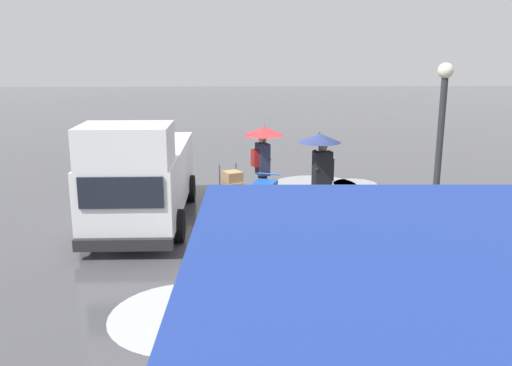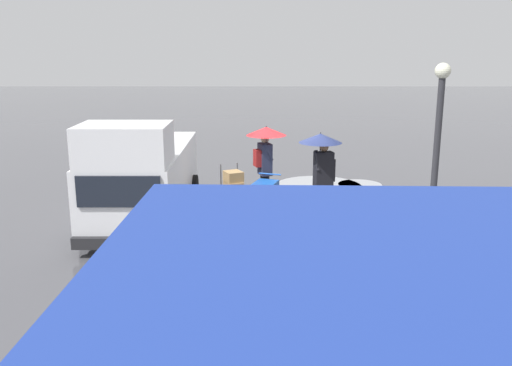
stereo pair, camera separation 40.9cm
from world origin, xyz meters
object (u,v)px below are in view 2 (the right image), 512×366
pedestrian_black_side (322,155)px  street_lamp (437,147)px  cargo_van_parked_right (142,174)px  hand_dolly_boxes (233,192)px  shopping_cart_vendor (265,195)px  pedestrian_pink_side (265,147)px

pedestrian_black_side → street_lamp: (-1.69, 3.23, 0.79)m
cargo_van_parked_right → hand_dolly_boxes: bearing=-171.4°
pedestrian_black_side → cargo_van_parked_right: bearing=3.8°
shopping_cart_vendor → pedestrian_pink_side: size_ratio=0.47×
cargo_van_parked_right → pedestrian_pink_side: size_ratio=2.49×
street_lamp → pedestrian_black_side: bearing=-62.4°
hand_dolly_boxes → pedestrian_pink_side: 1.65m
cargo_van_parked_right → shopping_cart_vendor: bearing=-172.3°
shopping_cart_vendor → hand_dolly_boxes: 0.78m
shopping_cart_vendor → hand_dolly_boxes: bearing=5.1°
shopping_cart_vendor → hand_dolly_boxes: size_ratio=0.77×
hand_dolly_boxes → pedestrian_pink_side: bearing=-125.4°
cargo_van_parked_right → pedestrian_black_side: bearing=-176.2°
shopping_cart_vendor → hand_dolly_boxes: hand_dolly_boxes is taller
street_lamp → shopping_cart_vendor: bearing=-47.5°
pedestrian_black_side → pedestrian_pink_side: bearing=-40.8°
cargo_van_parked_right → hand_dolly_boxes: cargo_van_parked_right is taller
cargo_van_parked_right → pedestrian_pink_side: (-2.94, -1.45, 0.39)m
shopping_cart_vendor → cargo_van_parked_right: bearing=7.7°
hand_dolly_boxes → pedestrian_pink_side: (-0.80, -1.12, 0.91)m
cargo_van_parked_right → shopping_cart_vendor: (-2.92, -0.39, -0.61)m
shopping_cart_vendor → pedestrian_black_side: (-1.36, 0.11, 1.02)m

